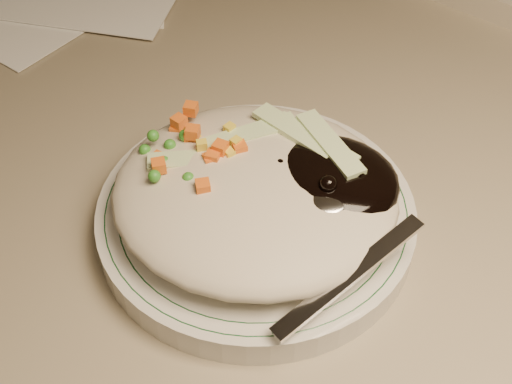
# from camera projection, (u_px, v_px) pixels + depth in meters

# --- Properties ---
(desk) EXTENTS (1.40, 0.70, 0.74)m
(desk) POSITION_uv_depth(u_px,v_px,m) (351.00, 225.00, 0.77)
(desk) COLOR gray
(desk) RESTS_ON ground
(plate) EXTENTS (0.22, 0.22, 0.02)m
(plate) POSITION_uv_depth(u_px,v_px,m) (256.00, 217.00, 0.50)
(plate) COLOR silver
(plate) RESTS_ON desk
(plate_rim) EXTENTS (0.21, 0.21, 0.00)m
(plate_rim) POSITION_uv_depth(u_px,v_px,m) (256.00, 208.00, 0.49)
(plate_rim) COLOR #144723
(plate_rim) RESTS_ON plate
(meal) EXTENTS (0.21, 0.19, 0.05)m
(meal) POSITION_uv_depth(u_px,v_px,m) (262.00, 188.00, 0.48)
(meal) COLOR #BEB49A
(meal) RESTS_ON plate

